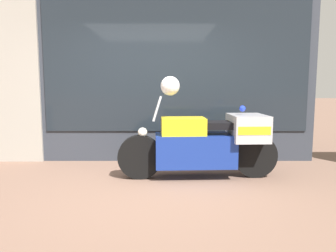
# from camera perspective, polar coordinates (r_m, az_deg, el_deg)

# --- Properties ---
(ground_plane) EXTENTS (60.00, 60.00, 0.00)m
(ground_plane) POSITION_cam_1_polar(r_m,az_deg,el_deg) (4.23, -4.45, -11.68)
(ground_plane) COLOR #7A5B4C
(shop_building) EXTENTS (5.89, 0.55, 3.28)m
(shop_building) POSITION_cam_1_polar(r_m,az_deg,el_deg) (6.05, -7.30, 9.78)
(shop_building) COLOR #333842
(shop_building) RESTS_ON ground
(window_display) EXTENTS (4.40, 0.30, 1.95)m
(window_display) POSITION_cam_1_polar(r_m,az_deg,el_deg) (6.09, 1.23, -1.34)
(window_display) COLOR slate
(window_display) RESTS_ON ground
(paramedic_motorcycle) EXTENTS (2.35, 0.70, 1.22)m
(paramedic_motorcycle) POSITION_cam_1_polar(r_m,az_deg,el_deg) (4.84, 7.16, -2.73)
(paramedic_motorcycle) COLOR black
(paramedic_motorcycle) RESTS_ON ground
(white_helmet) EXTENTS (0.27, 0.27, 0.27)m
(white_helmet) POSITION_cam_1_polar(r_m,az_deg,el_deg) (4.70, 0.63, 7.00)
(white_helmet) COLOR white
(white_helmet) RESTS_ON paramedic_motorcycle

